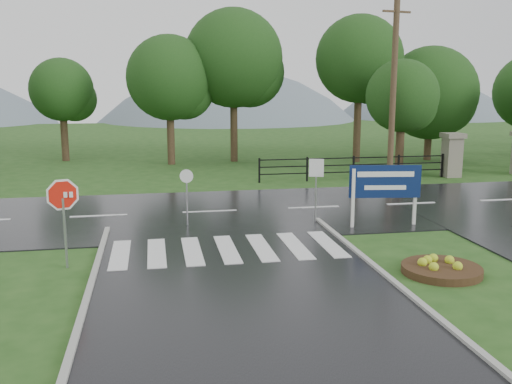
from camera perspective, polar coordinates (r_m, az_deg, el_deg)
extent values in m
plane|color=#254C19|center=(11.81, 0.35, -12.82)|extent=(120.00, 120.00, 0.00)
cube|color=black|center=(21.26, -4.64, -2.06)|extent=(90.00, 8.00, 0.04)
cube|color=silver|center=(16.34, -13.44, -6.09)|extent=(0.50, 2.80, 0.02)
cube|color=silver|center=(16.31, -9.91, -5.99)|extent=(0.50, 2.80, 0.02)
cube|color=silver|center=(16.34, -6.39, -5.86)|extent=(0.50, 2.80, 0.02)
cube|color=silver|center=(16.44, -2.89, -5.71)|extent=(0.50, 2.80, 0.02)
cube|color=silver|center=(16.59, 0.55, -5.54)|extent=(0.50, 2.80, 0.02)
cube|color=silver|center=(16.80, 3.92, -5.35)|extent=(0.50, 2.80, 0.02)
cube|color=silver|center=(17.06, 7.19, -5.15)|extent=(0.50, 2.80, 0.02)
cube|color=gray|center=(30.79, 18.98, 3.29)|extent=(0.80, 0.80, 2.00)
cube|color=#6B6659|center=(30.67, 19.11, 5.36)|extent=(1.00, 1.00, 0.24)
cube|color=black|center=(28.69, 9.71, 2.00)|extent=(9.50, 0.05, 0.05)
cube|color=black|center=(28.64, 9.73, 2.69)|extent=(9.50, 0.05, 0.05)
cube|color=black|center=(28.59, 9.75, 3.39)|extent=(9.50, 0.05, 0.05)
cube|color=black|center=(27.41, 0.33, 2.17)|extent=(0.08, 0.08, 1.20)
cube|color=black|center=(30.60, 18.12, 2.54)|extent=(0.08, 0.08, 1.20)
sphere|color=slate|center=(79.40, -2.67, -5.25)|extent=(48.00, 48.00, 48.00)
sphere|color=slate|center=(86.47, 16.03, -1.38)|extent=(36.00, 36.00, 36.00)
cube|color=#939399|center=(15.53, -18.54, -3.95)|extent=(0.06, 0.06, 1.85)
cylinder|color=white|center=(15.33, -18.77, -0.26)|extent=(1.05, 0.38, 1.11)
cylinder|color=red|center=(15.32, -18.77, -0.27)|extent=(0.92, 0.34, 0.97)
cube|color=silver|center=(18.99, 9.68, -0.68)|extent=(0.11, 0.11, 1.99)
cube|color=silver|center=(19.84, 15.62, -0.44)|extent=(0.11, 0.11, 1.99)
cube|color=#0C1C4E|center=(19.29, 12.78, 1.03)|extent=(2.37, 0.39, 1.09)
cube|color=white|center=(19.22, 12.85, 1.75)|extent=(1.87, 0.28, 0.18)
cube|color=white|center=(19.29, 12.80, 0.43)|extent=(1.38, 0.21, 0.15)
cylinder|color=#332111|center=(15.26, 18.05, -7.41)|extent=(2.00, 2.00, 0.20)
cube|color=#939399|center=(19.45, 5.99, -0.15)|extent=(0.04, 0.04, 2.10)
cube|color=white|center=(19.29, 6.06, 2.42)|extent=(0.48, 0.17, 0.61)
cylinder|color=#939399|center=(19.10, -6.92, -0.81)|extent=(0.05, 0.05, 1.81)
cylinder|color=white|center=(18.94, -6.97, 1.58)|extent=(0.44, 0.15, 0.45)
cylinder|color=#473523|center=(28.53, 13.56, 9.77)|extent=(0.29, 0.29, 8.70)
cube|color=brown|center=(28.71, 13.90, 17.11)|extent=(1.53, 0.42, 0.10)
cylinder|color=#3D2B1C|center=(31.06, 14.20, 4.92)|extent=(0.45, 0.45, 3.41)
sphere|color=#163A12|center=(30.92, 14.41, 9.32)|extent=(3.77, 3.77, 3.77)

